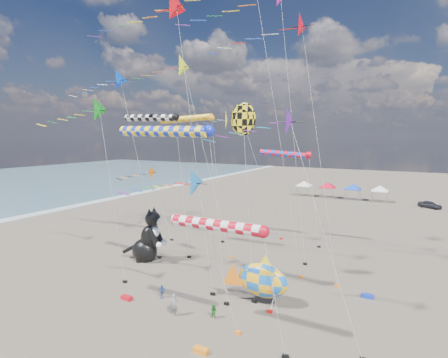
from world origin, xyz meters
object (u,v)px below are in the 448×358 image
parked_car (430,205)px  person_adult (174,305)px  child_blue (162,291)px  child_green (214,312)px  cat_inflatable (147,234)px  fish_inflatable (262,280)px

parked_car → person_adult: bearing=-171.3°
person_adult → child_blue: 3.11m
person_adult → parked_car: bearing=45.1°
child_green → child_blue: size_ratio=0.94×
cat_inflatable → person_adult: 12.13m
cat_inflatable → parked_car: (26.60, 45.03, -2.16)m
cat_inflatable → parked_car: 52.34m
person_adult → child_blue: (-2.54, 1.77, -0.27)m
cat_inflatable → parked_car: cat_inflatable is taller
person_adult → parked_car: 55.50m
child_green → child_blue: (-5.22, 0.75, 0.03)m
cat_inflatable → parked_car: bearing=49.6°
cat_inflatable → child_green: (11.86, -6.65, -2.31)m
child_blue → parked_car: 54.70m
fish_inflatable → parked_car: (12.60, 48.03, -1.25)m
parked_car → fish_inflatable: bearing=-167.8°
cat_inflatable → child_blue: size_ratio=5.20×
fish_inflatable → child_green: size_ratio=5.29×
child_green → parked_car: (14.74, 51.68, 0.15)m
person_adult → child_blue: bearing=118.5°
cat_inflatable → child_green: 13.79m
fish_inflatable → person_adult: fish_inflatable is taller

